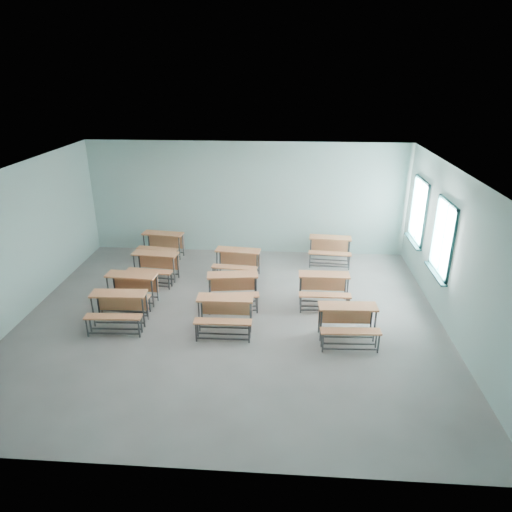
{
  "coord_description": "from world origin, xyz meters",
  "views": [
    {
      "loc": [
        1.14,
        -8.54,
        5.04
      ],
      "look_at": [
        0.46,
        1.2,
        1.0
      ],
      "focal_mm": 32.0,
      "sensor_mm": 36.0,
      "label": 1
    }
  ],
  "objects_px": {
    "desk_unit_r2c0": "(154,263)",
    "desk_unit_r3c2": "(330,246)",
    "desk_unit_r0c2": "(348,319)",
    "desk_unit_r1c0": "(130,286)",
    "desk_unit_r0c1": "(225,310)",
    "desk_unit_r2c1": "(237,260)",
    "desk_unit_r0c0": "(118,305)",
    "desk_unit_r1c2": "(324,285)",
    "desk_unit_r1c1": "(233,285)",
    "desk_unit_r3c0": "(162,242)"
  },
  "relations": [
    {
      "from": "desk_unit_r0c0",
      "to": "desk_unit_r0c1",
      "type": "height_order",
      "value": "same"
    },
    {
      "from": "desk_unit_r0c0",
      "to": "desk_unit_r0c2",
      "type": "bearing_deg",
      "value": -5.13
    },
    {
      "from": "desk_unit_r2c1",
      "to": "desk_unit_r0c2",
      "type": "bearing_deg",
      "value": -42.5
    },
    {
      "from": "desk_unit_r1c2",
      "to": "desk_unit_r3c2",
      "type": "distance_m",
      "value": 2.49
    },
    {
      "from": "desk_unit_r0c0",
      "to": "desk_unit_r2c0",
      "type": "xyz_separation_m",
      "value": [
        0.14,
        2.23,
        0.0
      ]
    },
    {
      "from": "desk_unit_r1c0",
      "to": "desk_unit_r1c2",
      "type": "xyz_separation_m",
      "value": [
        4.37,
        0.33,
        0.0
      ]
    },
    {
      "from": "desk_unit_r0c1",
      "to": "desk_unit_r0c2",
      "type": "xyz_separation_m",
      "value": [
        2.46,
        -0.18,
        0.0
      ]
    },
    {
      "from": "desk_unit_r0c1",
      "to": "desk_unit_r2c1",
      "type": "height_order",
      "value": "same"
    },
    {
      "from": "desk_unit_r0c1",
      "to": "desk_unit_r1c0",
      "type": "bearing_deg",
      "value": 156.37
    },
    {
      "from": "desk_unit_r0c0",
      "to": "desk_unit_r1c2",
      "type": "xyz_separation_m",
      "value": [
        4.32,
        1.25,
        0.0
      ]
    },
    {
      "from": "desk_unit_r1c2",
      "to": "desk_unit_r1c1",
      "type": "bearing_deg",
      "value": -176.18
    },
    {
      "from": "desk_unit_r1c1",
      "to": "desk_unit_r1c0",
      "type": "bearing_deg",
      "value": 176.41
    },
    {
      "from": "desk_unit_r1c2",
      "to": "desk_unit_r2c1",
      "type": "height_order",
      "value": "same"
    },
    {
      "from": "desk_unit_r0c2",
      "to": "desk_unit_r1c2",
      "type": "xyz_separation_m",
      "value": [
        -0.37,
        1.47,
        0.0
      ]
    },
    {
      "from": "desk_unit_r0c1",
      "to": "desk_unit_r2c1",
      "type": "distance_m",
      "value": 2.63
    },
    {
      "from": "desk_unit_r3c0",
      "to": "desk_unit_r1c2",
      "type": "bearing_deg",
      "value": -22.0
    },
    {
      "from": "desk_unit_r3c0",
      "to": "desk_unit_r3c2",
      "type": "xyz_separation_m",
      "value": [
        4.71,
        -0.0,
        0.0
      ]
    },
    {
      "from": "desk_unit_r0c0",
      "to": "desk_unit_r2c0",
      "type": "distance_m",
      "value": 2.23
    },
    {
      "from": "desk_unit_r1c2",
      "to": "desk_unit_r3c0",
      "type": "distance_m",
      "value": 5.03
    },
    {
      "from": "desk_unit_r2c0",
      "to": "desk_unit_r3c2",
      "type": "distance_m",
      "value": 4.75
    },
    {
      "from": "desk_unit_r2c1",
      "to": "desk_unit_r3c2",
      "type": "relative_size",
      "value": 1.02
    },
    {
      "from": "desk_unit_r1c1",
      "to": "desk_unit_r2c0",
      "type": "distance_m",
      "value": 2.41
    },
    {
      "from": "desk_unit_r1c2",
      "to": "desk_unit_r2c0",
      "type": "height_order",
      "value": "same"
    },
    {
      "from": "desk_unit_r2c1",
      "to": "desk_unit_r3c0",
      "type": "bearing_deg",
      "value": 159.73
    },
    {
      "from": "desk_unit_r3c0",
      "to": "desk_unit_r1c0",
      "type": "bearing_deg",
      "value": -82.34
    },
    {
      "from": "desk_unit_r1c2",
      "to": "desk_unit_r2c1",
      "type": "relative_size",
      "value": 0.94
    },
    {
      "from": "desk_unit_r1c2",
      "to": "desk_unit_r3c2",
      "type": "bearing_deg",
      "value": 81.95
    },
    {
      "from": "desk_unit_r0c2",
      "to": "desk_unit_r1c0",
      "type": "relative_size",
      "value": 0.98
    },
    {
      "from": "desk_unit_r2c1",
      "to": "desk_unit_r3c2",
      "type": "bearing_deg",
      "value": 30.5
    },
    {
      "from": "desk_unit_r0c0",
      "to": "desk_unit_r3c0",
      "type": "relative_size",
      "value": 0.95
    },
    {
      "from": "desk_unit_r1c0",
      "to": "desk_unit_r1c1",
      "type": "distance_m",
      "value": 2.31
    },
    {
      "from": "desk_unit_r1c1",
      "to": "desk_unit_r3c0",
      "type": "distance_m",
      "value": 3.5
    },
    {
      "from": "desk_unit_r0c2",
      "to": "desk_unit_r1c2",
      "type": "height_order",
      "value": "same"
    },
    {
      "from": "desk_unit_r2c0",
      "to": "desk_unit_r3c2",
      "type": "xyz_separation_m",
      "value": [
        4.51,
        1.49,
        0.0
      ]
    },
    {
      "from": "desk_unit_r2c0",
      "to": "desk_unit_r3c0",
      "type": "bearing_deg",
      "value": 103.88
    },
    {
      "from": "desk_unit_r1c2",
      "to": "desk_unit_r0c2",
      "type": "bearing_deg",
      "value": -76.28
    },
    {
      "from": "desk_unit_r1c0",
      "to": "desk_unit_r3c2",
      "type": "relative_size",
      "value": 1.0
    },
    {
      "from": "desk_unit_r2c0",
      "to": "desk_unit_r1c1",
      "type": "bearing_deg",
      "value": -21.82
    },
    {
      "from": "desk_unit_r1c0",
      "to": "desk_unit_r0c1",
      "type": "bearing_deg",
      "value": -18.27
    },
    {
      "from": "desk_unit_r0c0",
      "to": "desk_unit_r2c1",
      "type": "xyz_separation_m",
      "value": [
        2.2,
        2.6,
        0.0
      ]
    },
    {
      "from": "desk_unit_r1c0",
      "to": "desk_unit_r0c0",
      "type": "bearing_deg",
      "value": -82.81
    },
    {
      "from": "desk_unit_r2c0",
      "to": "desk_unit_r1c0",
      "type": "bearing_deg",
      "value": -91.76
    },
    {
      "from": "desk_unit_r0c0",
      "to": "desk_unit_r0c2",
      "type": "relative_size",
      "value": 1.0
    },
    {
      "from": "desk_unit_r1c1",
      "to": "desk_unit_r3c2",
      "type": "bearing_deg",
      "value": 39.77
    },
    {
      "from": "desk_unit_r1c1",
      "to": "desk_unit_r2c0",
      "type": "bearing_deg",
      "value": 144.0
    },
    {
      "from": "desk_unit_r0c0",
      "to": "desk_unit_r0c2",
      "type": "xyz_separation_m",
      "value": [
        4.69,
        -0.22,
        0.0
      ]
    },
    {
      "from": "desk_unit_r1c1",
      "to": "desk_unit_r3c2",
      "type": "xyz_separation_m",
      "value": [
        2.39,
        2.62,
        0.0
      ]
    },
    {
      "from": "desk_unit_r1c1",
      "to": "desk_unit_r1c2",
      "type": "relative_size",
      "value": 1.08
    },
    {
      "from": "desk_unit_r1c0",
      "to": "desk_unit_r3c0",
      "type": "relative_size",
      "value": 0.97
    },
    {
      "from": "desk_unit_r3c2",
      "to": "desk_unit_r1c0",
      "type": "bearing_deg",
      "value": -145.13
    }
  ]
}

